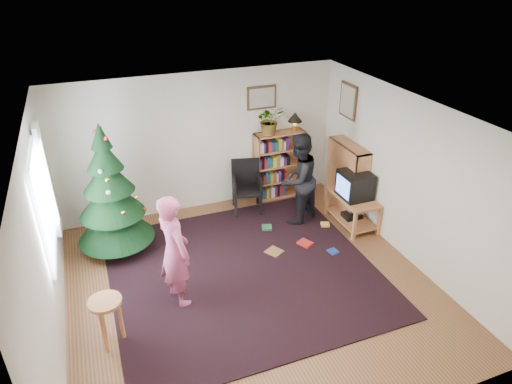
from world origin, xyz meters
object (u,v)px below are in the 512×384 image
object	(u,v)px
bookshelf_right	(346,178)
person_by_chair	(298,179)
crt_tv	(355,185)
picture_right	(348,101)
armchair	(245,184)
christmas_tree	(111,201)
tv_stand	(352,208)
table_lamp	(295,118)
bookshelf_back	(279,164)
person_standing	(174,251)
picture_back	(262,98)
potted_plant	(270,120)
stool	(106,310)

from	to	relation	value
bookshelf_right	person_by_chair	bearing A→B (deg)	90.45
crt_tv	person_by_chair	distance (m)	0.96
picture_right	armchair	distance (m)	2.33
crt_tv	christmas_tree	bearing A→B (deg)	170.02
bookshelf_right	tv_stand	world-z (taller)	bookshelf_right
table_lamp	person_by_chair	bearing A→B (deg)	-110.99
tv_stand	armchair	xyz separation A→B (m)	(-1.53, 1.21, 0.17)
picture_right	bookshelf_back	world-z (taller)	picture_right
armchair	person_by_chair	distance (m)	1.07
person_standing	person_by_chair	bearing A→B (deg)	-79.36
bookshelf_right	armchair	world-z (taller)	bookshelf_right
crt_tv	person_standing	world-z (taller)	person_standing
picture_back	person_standing	bearing A→B (deg)	-131.95
tv_stand	person_standing	size ratio (longest dim) A/B	0.60
tv_stand	person_by_chair	world-z (taller)	person_by_chair
picture_right	armchair	world-z (taller)	picture_right
bookshelf_back	christmas_tree	bearing A→B (deg)	-166.36
person_by_chair	potted_plant	distance (m)	1.24
bookshelf_right	stool	xyz separation A→B (m)	(-4.30, -1.77, -0.16)
bookshelf_back	crt_tv	size ratio (longest dim) A/B	2.52
picture_right	armchair	bearing A→B (deg)	168.63
bookshelf_back	crt_tv	distance (m)	1.63
picture_right	tv_stand	world-z (taller)	picture_right
christmas_tree	potted_plant	xyz separation A→B (m)	(2.92, 0.76, 0.68)
person_by_chair	table_lamp	bearing A→B (deg)	-136.64
person_standing	table_lamp	size ratio (longest dim) A/B	4.60
picture_back	bookshelf_back	world-z (taller)	picture_back
tv_stand	table_lamp	world-z (taller)	table_lamp
stool	person_standing	size ratio (longest dim) A/B	0.41
armchair	person_by_chair	size ratio (longest dim) A/B	0.58
armchair	tv_stand	bearing A→B (deg)	-24.31
picture_right	table_lamp	distance (m)	1.02
tv_stand	stool	xyz separation A→B (m)	(-4.18, -1.31, 0.18)
crt_tv	table_lamp	distance (m)	1.69
stool	tv_stand	bearing A→B (deg)	17.37
christmas_tree	person_by_chair	xyz separation A→B (m)	(3.04, -0.22, -0.08)
table_lamp	stool	bearing A→B (deg)	-143.53
stool	picture_back	bearing A→B (deg)	42.82
picture_right	crt_tv	world-z (taller)	picture_right
christmas_tree	person_by_chair	bearing A→B (deg)	-4.22
picture_back	person_standing	xyz separation A→B (m)	(-2.18, -2.42, -1.14)
picture_back	bookshelf_right	bearing A→B (deg)	-42.99
armchair	table_lamp	bearing A→B (deg)	26.14
bookshelf_right	tv_stand	bearing A→B (deg)	165.55
crt_tv	person_standing	xyz separation A→B (m)	(-3.24, -0.85, 0.03)
person_by_chair	picture_back	bearing A→B (deg)	-104.03
picture_right	crt_tv	size ratio (longest dim) A/B	1.17
picture_back	table_lamp	bearing A→B (deg)	-12.55
stool	potted_plant	xyz separation A→B (m)	(3.22, 2.75, 1.06)
picture_back	person_by_chair	size ratio (longest dim) A/B	0.34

